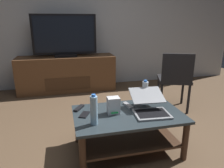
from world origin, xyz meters
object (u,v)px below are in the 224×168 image
Objects in this scene: media_cabinet at (67,73)px; water_bottle_far at (145,92)px; router_box at (113,105)px; tv_remote at (128,105)px; soundbar_remote at (79,108)px; water_bottle_near at (94,110)px; coffee_table at (128,125)px; dining_chair at (175,78)px; laptop at (150,106)px; cell_phone at (84,115)px; television at (65,36)px.

media_cabinet is 2.07m from water_bottle_far.
router_box is 0.25m from tv_remote.
media_cabinet is 10.71× the size of router_box.
water_bottle_far reaches higher than soundbar_remote.
media_cabinet is 2.14m from router_box.
coffee_table is at bearing 22.59° from water_bottle_near.
dining_chair is at bearing -41.77° from media_cabinet.
media_cabinet is 2.04m from tv_remote.
coffee_table is at bearing 7.78° from soundbar_remote.
media_cabinet is at bearing 108.80° from laptop.
dining_chair reaches higher than coffee_table.
laptop reaches higher than soundbar_remote.
cell_phone is 0.16m from soundbar_remote.
soundbar_remote is at bearing 128.81° from cell_phone.
television is 7.02× the size of soundbar_remote.
router_box is (0.38, -2.07, -0.51)m from television.
media_cabinet is (-0.52, 2.12, 0.04)m from coffee_table.
media_cabinet is 3.94× the size of laptop.
cell_phone is (-0.28, 0.03, -0.08)m from router_box.
television is 4.35× the size of water_bottle_far.
cell_phone is 0.88× the size of soundbar_remote.
soundbar_remote is (0.06, -1.91, 0.10)m from media_cabinet.
television is 6.82× the size of router_box.
laptop is (0.73, -2.12, -0.53)m from television.
coffee_table is 6.59× the size of tv_remote.
water_bottle_near is 1.73× the size of soundbar_remote.
media_cabinet is 6.37× the size of water_bottle_near.
water_bottle_far is at bearing 79.58° from laptop.
router_box is 0.44m from water_bottle_far.
laptop is at bearing -8.07° from router_box.
media_cabinet reaches higher than router_box.
water_bottle_near is at bearing -85.91° from television.
dining_chair is 3.33× the size of water_bottle_far.
water_bottle_near is 1.07× the size of water_bottle_far.
television is 2.30m from water_bottle_near.
tv_remote is at bearing 38.28° from cell_phone.
water_bottle_near is (-1.32, -0.95, 0.05)m from dining_chair.
laptop is 2.72× the size of router_box.
water_bottle_far is (0.61, 0.36, -0.01)m from water_bottle_near.
soundbar_remote is (-0.51, 0.05, 0.00)m from tv_remote.
laptop is at bearing 18.50° from cell_phone.
router_box is at bearing 169.14° from coffee_table.
coffee_table is 0.52m from soundbar_remote.
laptop is at bearing 12.36° from water_bottle_near.
television is 2.17m from router_box.
laptop is 0.25m from water_bottle_far.
cell_phone is (-0.63, 0.08, -0.06)m from laptop.
laptop is 0.25m from tv_remote.
dining_chair is at bearing 23.47° from tv_remote.
dining_chair is 1.92× the size of laptop.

